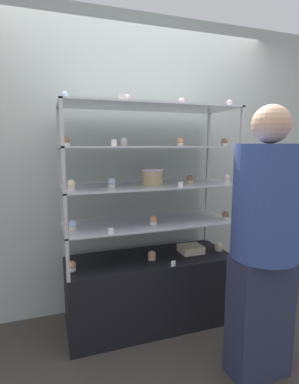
# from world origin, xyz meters

# --- Properties ---
(ground_plane) EXTENTS (20.00, 20.00, 0.00)m
(ground_plane) POSITION_xyz_m (0.00, 0.00, 0.00)
(ground_plane) COLOR #38332D
(back_wall) EXTENTS (8.00, 0.05, 2.60)m
(back_wall) POSITION_xyz_m (0.00, 0.40, 1.30)
(back_wall) COLOR #A8B2AD
(back_wall) RESTS_ON ground_plane
(display_base) EXTENTS (1.34, 0.52, 0.58)m
(display_base) POSITION_xyz_m (0.00, 0.00, 0.29)
(display_base) COLOR black
(display_base) RESTS_ON ground_plane
(display_riser_lower) EXTENTS (1.34, 0.52, 0.30)m
(display_riser_lower) POSITION_xyz_m (0.00, 0.00, 0.86)
(display_riser_lower) COLOR #B7B7BC
(display_riser_lower) RESTS_ON display_base
(display_riser_middle) EXTENTS (1.34, 0.52, 0.30)m
(display_riser_middle) POSITION_xyz_m (0.00, 0.00, 1.16)
(display_riser_middle) COLOR #B7B7BC
(display_riser_middle) RESTS_ON display_riser_lower
(display_riser_upper) EXTENTS (1.34, 0.52, 0.30)m
(display_riser_upper) POSITION_xyz_m (0.00, 0.00, 1.46)
(display_riser_upper) COLOR #B7B7BC
(display_riser_upper) RESTS_ON display_riser_middle
(display_riser_top) EXTENTS (1.34, 0.52, 0.30)m
(display_riser_top) POSITION_xyz_m (0.00, 0.00, 1.76)
(display_riser_top) COLOR #B7B7BC
(display_riser_top) RESTS_ON display_riser_upper
(layer_cake_centerpiece) EXTENTS (0.18, 0.18, 0.12)m
(layer_cake_centerpiece) POSITION_xyz_m (0.03, 0.02, 1.24)
(layer_cake_centerpiece) COLOR #DBBC84
(layer_cake_centerpiece) RESTS_ON display_riser_middle
(sheet_cake_frosted) EXTENTS (0.19, 0.17, 0.06)m
(sheet_cake_frosted) POSITION_xyz_m (0.37, -0.01, 0.61)
(sheet_cake_frosted) COLOR beige
(sheet_cake_frosted) RESTS_ON display_base
(cupcake_0) EXTENTS (0.06, 0.06, 0.07)m
(cupcake_0) POSITION_xyz_m (-0.63, -0.07, 0.61)
(cupcake_0) COLOR white
(cupcake_0) RESTS_ON display_base
(cupcake_1) EXTENTS (0.06, 0.06, 0.07)m
(cupcake_1) POSITION_xyz_m (0.00, -0.06, 0.61)
(cupcake_1) COLOR #CCB28C
(cupcake_1) RESTS_ON display_base
(cupcake_2) EXTENTS (0.06, 0.06, 0.07)m
(cupcake_2) POSITION_xyz_m (0.62, -0.05, 0.61)
(cupcake_2) COLOR white
(cupcake_2) RESTS_ON display_base
(price_tag_0) EXTENTS (0.04, 0.00, 0.04)m
(price_tag_0) POSITION_xyz_m (0.11, -0.24, 0.60)
(price_tag_0) COLOR white
(price_tag_0) RESTS_ON display_base
(cupcake_3) EXTENTS (0.06, 0.06, 0.07)m
(cupcake_3) POSITION_xyz_m (-0.60, -0.04, 0.91)
(cupcake_3) COLOR white
(cupcake_3) RESTS_ON display_riser_lower
(cupcake_4) EXTENTS (0.06, 0.06, 0.07)m
(cupcake_4) POSITION_xyz_m (-0.00, -0.09, 0.91)
(cupcake_4) COLOR white
(cupcake_4) RESTS_ON display_riser_lower
(cupcake_5) EXTENTS (0.06, 0.06, 0.07)m
(cupcake_5) POSITION_xyz_m (0.62, -0.14, 0.91)
(cupcake_5) COLOR beige
(cupcake_5) RESTS_ON display_riser_lower
(price_tag_1) EXTENTS (0.04, 0.00, 0.04)m
(price_tag_1) POSITION_xyz_m (-0.36, -0.24, 0.90)
(price_tag_1) COLOR white
(price_tag_1) RESTS_ON display_riser_lower
(cupcake_6) EXTENTS (0.06, 0.06, 0.07)m
(cupcake_6) POSITION_xyz_m (-0.61, -0.11, 1.21)
(cupcake_6) COLOR beige
(cupcake_6) RESTS_ON display_riser_middle
(cupcake_7) EXTENTS (0.06, 0.06, 0.07)m
(cupcake_7) POSITION_xyz_m (-0.32, -0.09, 1.21)
(cupcake_7) COLOR beige
(cupcake_7) RESTS_ON display_riser_middle
(cupcake_8) EXTENTS (0.06, 0.06, 0.07)m
(cupcake_8) POSITION_xyz_m (0.32, -0.07, 1.21)
(cupcake_8) COLOR #CCB28C
(cupcake_8) RESTS_ON display_riser_middle
(cupcake_9) EXTENTS (0.06, 0.06, 0.07)m
(cupcake_9) POSITION_xyz_m (0.62, -0.12, 1.21)
(cupcake_9) COLOR white
(cupcake_9) RESTS_ON display_riser_middle
(price_tag_2) EXTENTS (0.04, 0.00, 0.04)m
(price_tag_2) POSITION_xyz_m (0.16, -0.24, 1.20)
(price_tag_2) COLOR white
(price_tag_2) RESTS_ON display_riser_middle
(cupcake_10) EXTENTS (0.05, 0.05, 0.06)m
(cupcake_10) POSITION_xyz_m (-0.63, -0.09, 1.51)
(cupcake_10) COLOR white
(cupcake_10) RESTS_ON display_riser_upper
(cupcake_11) EXTENTS (0.05, 0.05, 0.06)m
(cupcake_11) POSITION_xyz_m (-0.21, -0.04, 1.51)
(cupcake_11) COLOR beige
(cupcake_11) RESTS_ON display_riser_upper
(cupcake_12) EXTENTS (0.05, 0.05, 0.06)m
(cupcake_12) POSITION_xyz_m (0.20, -0.13, 1.51)
(cupcake_12) COLOR beige
(cupcake_12) RESTS_ON display_riser_upper
(cupcake_13) EXTENTS (0.05, 0.05, 0.06)m
(cupcake_13) POSITION_xyz_m (0.63, -0.06, 1.51)
(cupcake_13) COLOR beige
(cupcake_13) RESTS_ON display_riser_upper
(price_tag_3) EXTENTS (0.04, 0.00, 0.04)m
(price_tag_3) POSITION_xyz_m (-0.33, -0.24, 1.50)
(price_tag_3) COLOR white
(price_tag_3) RESTS_ON display_riser_upper
(cupcake_14) EXTENTS (0.05, 0.05, 0.06)m
(cupcake_14) POSITION_xyz_m (-0.63, -0.09, 1.80)
(cupcake_14) COLOR white
(cupcake_14) RESTS_ON display_riser_top
(cupcake_15) EXTENTS (0.05, 0.05, 0.06)m
(cupcake_15) POSITION_xyz_m (-0.21, -0.12, 1.80)
(cupcake_15) COLOR #CCB28C
(cupcake_15) RESTS_ON display_riser_top
(cupcake_16) EXTENTS (0.05, 0.05, 0.06)m
(cupcake_16) POSITION_xyz_m (0.22, -0.10, 1.80)
(cupcake_16) COLOR white
(cupcake_16) RESTS_ON display_riser_top
(cupcake_17) EXTENTS (0.05, 0.05, 0.06)m
(cupcake_17) POSITION_xyz_m (0.62, -0.13, 1.80)
(cupcake_17) COLOR white
(cupcake_17) RESTS_ON display_riser_top
(price_tag_4) EXTENTS (0.04, 0.00, 0.04)m
(price_tag_4) POSITION_xyz_m (-0.28, -0.24, 1.80)
(price_tag_4) COLOR white
(price_tag_4) RESTS_ON display_riser_top
(donut_glazed) EXTENTS (0.12, 0.12, 0.04)m
(donut_glazed) POSITION_xyz_m (-0.33, 0.05, 1.80)
(donut_glazed) COLOR #EFE5CC
(donut_glazed) RESTS_ON display_riser_top
(customer_figure) EXTENTS (0.40, 0.40, 1.72)m
(customer_figure) POSITION_xyz_m (0.48, -0.77, 0.92)
(customer_figure) COLOR #282D47
(customer_figure) RESTS_ON ground_plane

